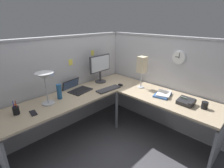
% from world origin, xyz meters
% --- Properties ---
extents(ground_plane, '(6.80, 6.80, 0.00)m').
position_xyz_m(ground_plane, '(0.00, 0.00, 0.00)').
color(ground_plane, '#47474C').
extents(cubicle_wall_back, '(2.57, 0.12, 1.58)m').
position_xyz_m(cubicle_wall_back, '(-0.36, 0.87, 0.79)').
color(cubicle_wall_back, '#B2B2B7').
rests_on(cubicle_wall_back, ground).
extents(cubicle_wall_right, '(0.12, 2.37, 1.58)m').
position_xyz_m(cubicle_wall_right, '(0.87, -0.27, 0.79)').
color(cubicle_wall_right, '#B2B2B7').
rests_on(cubicle_wall_right, ground).
extents(desk, '(2.35, 2.15, 0.73)m').
position_xyz_m(desk, '(-0.15, -0.05, 0.63)').
color(desk, tan).
rests_on(desk, ground).
extents(monitor, '(0.46, 0.20, 0.50)m').
position_xyz_m(monitor, '(0.23, 0.64, 1.02)').
color(monitor, '#38383D').
rests_on(monitor, desk).
extents(laptop, '(0.40, 0.43, 0.22)m').
position_xyz_m(laptop, '(-0.30, 0.64, 0.75)').
color(laptop, '#232326').
rests_on(laptop, desk).
extents(keyboard, '(0.44, 0.17, 0.02)m').
position_xyz_m(keyboard, '(0.07, 0.26, 0.74)').
color(keyboard, '#38383D').
rests_on(keyboard, desk).
extents(computer_mouse, '(0.06, 0.10, 0.03)m').
position_xyz_m(computer_mouse, '(0.34, 0.24, 0.75)').
color(computer_mouse, black).
rests_on(computer_mouse, desk).
extents(desk_lamp_dome, '(0.24, 0.24, 0.44)m').
position_xyz_m(desk_lamp_dome, '(-0.85, 0.50, 1.09)').
color(desk_lamp_dome, '#B7BABF').
rests_on(desk_lamp_dome, desk).
extents(pen_cup, '(0.08, 0.08, 0.18)m').
position_xyz_m(pen_cup, '(-1.26, 0.52, 0.78)').
color(pen_cup, black).
rests_on(pen_cup, desk).
extents(cell_phone, '(0.09, 0.15, 0.01)m').
position_xyz_m(cell_phone, '(-1.11, 0.39, 0.73)').
color(cell_phone, black).
rests_on(cell_phone, desk).
extents(thermos_flask, '(0.07, 0.07, 0.22)m').
position_xyz_m(thermos_flask, '(-0.66, 0.54, 0.84)').
color(thermos_flask, '#26598C').
rests_on(thermos_flask, desk).
extents(office_phone, '(0.20, 0.21, 0.11)m').
position_xyz_m(office_phone, '(0.44, -0.86, 0.77)').
color(office_phone, '#232326').
rests_on(office_phone, desk).
extents(book_stack, '(0.32, 0.27, 0.04)m').
position_xyz_m(book_stack, '(0.49, -0.49, 0.75)').
color(book_stack, '#335999').
rests_on(book_stack, desk).
extents(desk_lamp_paper, '(0.13, 0.13, 0.53)m').
position_xyz_m(desk_lamp_paper, '(0.52, -0.06, 1.11)').
color(desk_lamp_paper, '#B7BABF').
rests_on(desk_lamp_paper, desk).
extents(coffee_mug, '(0.08, 0.08, 0.10)m').
position_xyz_m(coffee_mug, '(0.49, -1.08, 0.78)').
color(coffee_mug, black).
rests_on(coffee_mug, desk).
extents(wall_clock, '(0.04, 0.22, 0.22)m').
position_xyz_m(wall_clock, '(0.82, -0.52, 1.27)').
color(wall_clock, '#B7BABF').
extents(pinned_note_leftmost, '(0.09, 0.00, 0.07)m').
position_xyz_m(pinned_note_leftmost, '(-0.62, 0.82, 1.04)').
color(pinned_note_leftmost, '#99B7E5').
extents(pinned_note_middle, '(0.07, 0.00, 0.09)m').
position_xyz_m(pinned_note_middle, '(-0.25, 0.82, 1.15)').
color(pinned_note_middle, '#EAD84C').
extents(pinned_note_rightmost, '(0.07, 0.00, 0.09)m').
position_xyz_m(pinned_note_rightmost, '(0.22, 0.82, 1.25)').
color(pinned_note_rightmost, '#EAD84C').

